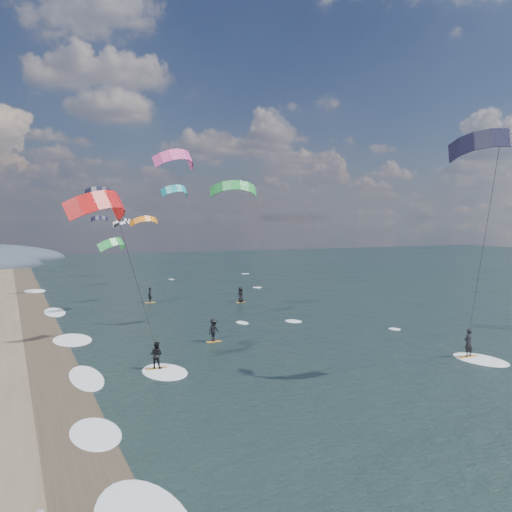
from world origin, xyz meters
name	(u,v)px	position (x,y,z in m)	size (l,w,h in m)	color
ground	(395,443)	(0.00, 0.00, 0.00)	(260.00, 260.00, 0.00)	black
wet_sand_strip	(66,408)	(-12.00, 10.00, 0.00)	(3.00, 240.00, 0.00)	#382D23
kitesurfer_near_a	(496,185)	(10.19, 4.81, 11.04)	(8.04, 9.33, 14.50)	orange
kitesurfer_near_b	(130,260)	(-8.59, 10.97, 7.06)	(6.98, 9.15, 11.41)	orange
far_kitesurfers	(210,310)	(2.39, 30.16, 0.86)	(10.55, 22.17, 1.75)	orange
bg_kite_field	(132,206)	(-0.06, 52.32, 10.65)	(11.21, 71.04, 8.06)	#D83F8C
shoreline_surf	(80,380)	(-10.80, 14.75, 0.00)	(2.40, 79.40, 0.11)	white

